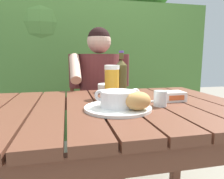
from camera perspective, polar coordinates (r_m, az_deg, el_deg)
The scene contains 13 objects.
dining_table at distance 0.99m, azimuth -0.16°, elevation -9.94°, with size 1.26×0.86×0.78m.
hedge_backdrop at distance 2.74m, azimuth -8.01°, elevation 10.81°, with size 3.10×0.97×2.43m.
chair_near_diner at distance 1.88m, azimuth -4.19°, elevation -7.49°, with size 0.47×0.44×0.90m.
person_eating at distance 1.63m, azimuth -3.39°, elevation -0.67°, with size 0.48×0.47×1.23m.
serving_plate at distance 0.87m, azimuth 1.65°, elevation -5.16°, with size 0.29×0.29×0.01m.
soup_bowl at distance 0.86m, azimuth 1.66°, elevation -2.48°, with size 0.20×0.15×0.08m.
bread_roll at distance 0.81m, azimuth 7.39°, elevation -3.22°, with size 0.12×0.10×0.07m.
beer_glass at distance 1.11m, azimuth -0.02°, elevation 2.32°, with size 0.08×0.08×0.18m.
beer_bottle at distance 1.16m, azimuth 2.60°, elevation 3.55°, with size 0.06×0.06×0.26m.
water_glass_small at distance 0.95m, azimuth 13.39°, elevation -2.46°, with size 0.06×0.06×0.07m.
butter_tub at distance 1.08m, azimuth 16.57°, elevation -1.81°, with size 0.12×0.09×0.05m.
table_knife at distance 1.00m, azimuth 9.24°, elevation -3.59°, with size 0.15×0.07×0.01m.
diner_bowl at distance 1.29m, azimuth -0.91°, elevation 0.42°, with size 0.14×0.14×0.05m.
Camera 1 is at (-0.20, -0.92, 1.00)m, focal length 32.56 mm.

